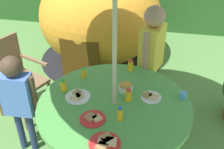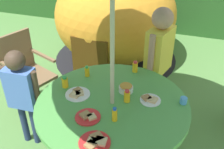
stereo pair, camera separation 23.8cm
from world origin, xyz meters
TOP-DOWN VIEW (x-y plane):
  - garden_table at (0.00, 0.00)m, footprint 1.37×1.37m
  - wooden_chair at (-1.28, 0.52)m, footprint 0.63×0.60m
  - dome_tent at (-0.61, 2.08)m, footprint 2.17×2.17m
  - child_in_yellow_shirt at (0.26, 0.87)m, footprint 0.28×0.44m
  - child_in_blue_shirt at (-0.91, -0.04)m, footprint 0.38×0.19m
  - snack_bowl at (0.07, 0.21)m, footprint 0.14×0.14m
  - plate_far_right at (0.31, 0.13)m, footprint 0.19×0.19m
  - plate_back_edge at (-0.13, -0.25)m, footprint 0.21×0.21m
  - plate_center_front at (0.03, -0.49)m, footprint 0.24×0.24m
  - plate_mid_right at (-0.34, 0.01)m, footprint 0.23×0.23m
  - juice_bottle_near_left at (0.12, 0.06)m, footprint 0.06×0.06m
  - juice_bottle_near_right at (-0.38, 0.34)m, footprint 0.05×0.05m
  - juice_bottle_far_left at (0.09, -0.21)m, footprint 0.04×0.04m
  - juice_bottle_center_back at (-0.51, 0.09)m, footprint 0.06×0.06m
  - juice_bottle_mid_left at (0.06, 0.57)m, footprint 0.06×0.06m
  - cup_near at (0.60, 0.19)m, footprint 0.06×0.06m

SIDE VIEW (x-z plane):
  - wooden_chair at x=-1.28m, z-range 0.06..1.02m
  - garden_table at x=0.00m, z-range 0.23..0.95m
  - child_in_blue_shirt at x=-0.91m, z-range 0.15..1.26m
  - plate_back_edge at x=-0.13m, z-range 0.72..0.75m
  - plate_mid_right at x=-0.34m, z-range 0.72..0.75m
  - plate_far_right at x=0.31m, z-range 0.72..0.75m
  - plate_center_front at x=0.03m, z-range 0.72..0.75m
  - dome_tent at x=-0.61m, z-range -0.01..1.50m
  - cup_near at x=0.60m, z-range 0.72..0.78m
  - snack_bowl at x=0.07m, z-range 0.72..0.80m
  - juice_bottle_near_right at x=-0.38m, z-range 0.72..0.83m
  - juice_bottle_center_back at x=-0.51m, z-range 0.72..0.83m
  - juice_bottle_near_left at x=0.12m, z-range 0.72..0.84m
  - juice_bottle_mid_left at x=0.06m, z-range 0.72..0.84m
  - juice_bottle_far_left at x=0.09m, z-range 0.72..0.85m
  - child_in_yellow_shirt at x=0.26m, z-range 0.19..1.53m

